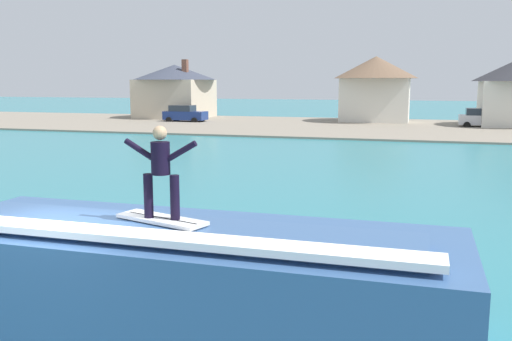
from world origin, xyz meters
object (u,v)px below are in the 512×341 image
house_with_chimney (175,89)px  house_small_cottage (375,83)px  surfer (161,167)px  car_far_shore (480,118)px  wave_crest (186,275)px  car_near_shore (185,114)px  surfboard (162,219)px

house_with_chimney → house_small_cottage: bearing=-0.2°
surfer → car_far_shore: size_ratio=0.40×
wave_crest → car_far_shore: (8.96, 47.26, 0.04)m
car_near_shore → car_far_shore: bearing=3.0°
car_far_shore → house_small_cottage: size_ratio=0.46×
surfboard → car_near_shore: 50.21m
house_small_cottage → wave_crest: bearing=-88.7°
surfboard → surfer: surfer is taller
car_far_shore → surfboard: bearing=-101.0°
car_near_shore → house_small_cottage: 20.33m
surfboard → house_with_chimney: house_with_chimney is taller
car_far_shore → house_small_cottage: house_small_cottage is taller
surfboard → house_small_cottage: size_ratio=0.21×
surfer → car_far_shore: 48.49m
car_far_shore → house_with_chimney: (-33.03, 3.91, 2.53)m
surfboard → house_with_chimney: size_ratio=0.18×
wave_crest → car_far_shore: bearing=79.3°
surfer → car_far_shore: surfer is taller
wave_crest → surfer: 2.00m
car_near_shore → car_far_shore: (29.43, 1.53, -0.00)m
surfboard → house_small_cottage: house_small_cottage is taller
surfer → house_small_cottage: size_ratio=0.18×
house_with_chimney → car_far_shore: bearing=-6.7°
wave_crest → surfboard: (-0.32, -0.25, 1.04)m
surfer → surfboard: bearing=125.1°
wave_crest → house_with_chimney: 56.61m
surfer → car_near_shore: size_ratio=0.35×
car_far_shore → wave_crest: bearing=-100.7°
wave_crest → surfer: surfer is taller
surfboard → car_far_shore: (9.27, 47.51, -1.00)m
surfer → house_small_cottage: 51.40m
wave_crest → car_near_shore: (-20.48, 45.73, 0.05)m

